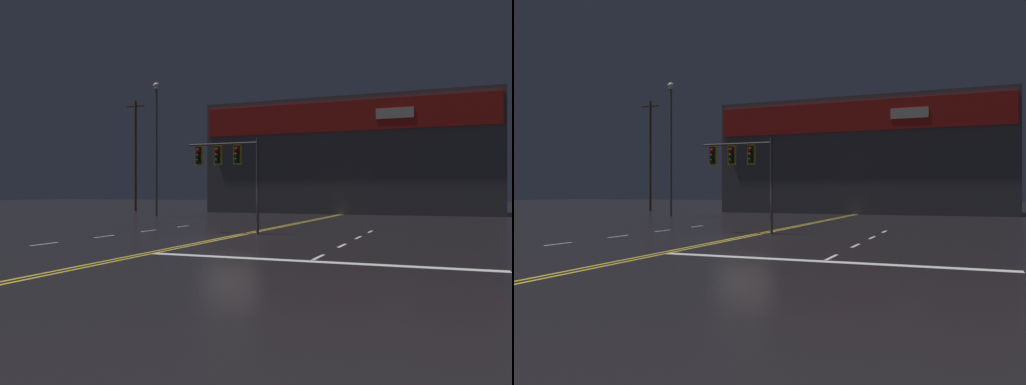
# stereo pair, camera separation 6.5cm
# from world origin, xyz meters

# --- Properties ---
(ground_plane) EXTENTS (200.00, 200.00, 0.00)m
(ground_plane) POSITION_xyz_m (0.00, 0.00, 0.00)
(ground_plane) COLOR black
(road_markings) EXTENTS (16.15, 60.00, 0.01)m
(road_markings) POSITION_xyz_m (1.14, -1.34, 0.00)
(road_markings) COLOR gold
(road_markings) RESTS_ON ground
(traffic_signal_median) EXTENTS (3.76, 0.36, 4.65)m
(traffic_signal_median) POSITION_xyz_m (-1.08, 1.97, 3.60)
(traffic_signal_median) COLOR #38383D
(traffic_signal_median) RESTS_ON ground
(streetlight_near_right) EXTENTS (0.56, 0.56, 11.30)m
(streetlight_near_right) POSITION_xyz_m (-13.91, 15.77, 7.04)
(streetlight_near_right) COLOR #59595E
(streetlight_near_right) RESTS_ON ground
(building_backdrop) EXTENTS (27.13, 10.23, 10.82)m
(building_backdrop) POSITION_xyz_m (0.00, 29.55, 5.43)
(building_backdrop) COLOR #4C4C51
(building_backdrop) RESTS_ON ground
(utility_pole_row) EXTENTS (47.66, 0.26, 11.96)m
(utility_pole_row) POSITION_xyz_m (-0.89, 25.25, 5.92)
(utility_pole_row) COLOR #4C3828
(utility_pole_row) RESTS_ON ground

